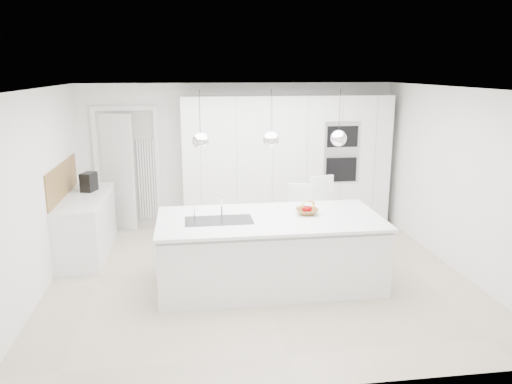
{
  "coord_description": "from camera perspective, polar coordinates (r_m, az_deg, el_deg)",
  "views": [
    {
      "loc": [
        -0.91,
        -6.24,
        2.74
      ],
      "look_at": [
        0.0,
        0.3,
        1.1
      ],
      "focal_mm": 35.0,
      "sensor_mm": 36.0,
      "label": 1
    }
  ],
  "objects": [
    {
      "name": "island_base",
      "position": [
        6.45,
        1.63,
        -7.03
      ],
      "size": [
        2.8,
        1.2,
        0.86
      ],
      "primitive_type": "cube",
      "color": "white",
      "rests_on": "floor"
    },
    {
      "name": "bar_stool_left",
      "position": [
        7.45,
        5.19,
        -3.33
      ],
      "size": [
        0.47,
        0.57,
        1.07
      ],
      "primitive_type": null,
      "rotation": [
        0.0,
        0.0,
        -0.26
      ],
      "color": "white",
      "rests_on": "floor"
    },
    {
      "name": "apple_c",
      "position": [
        6.49,
        5.7,
        -1.98
      ],
      "size": [
        0.08,
        0.08,
        0.08
      ],
      "primitive_type": "sphere",
      "color": "#A4060B",
      "rests_on": "fruit_bowl"
    },
    {
      "name": "oven_stack",
      "position": [
        8.65,
        9.78,
        4.49
      ],
      "size": [
        0.62,
        0.04,
        1.05
      ],
      "primitive_type": null,
      "color": "#A5A5A8",
      "rests_on": "tall_cabinets"
    },
    {
      "name": "doorway_frame",
      "position": [
        8.94,
        -14.46,
        2.44
      ],
      "size": [
        1.11,
        0.08,
        2.13
      ],
      "primitive_type": null,
      "color": "white",
      "rests_on": "floor"
    },
    {
      "name": "tall_cabinets",
      "position": [
        8.76,
        3.48,
        3.46
      ],
      "size": [
        3.6,
        0.6,
        2.3
      ],
      "primitive_type": "cube",
      "color": "white",
      "rests_on": "floor"
    },
    {
      "name": "wall_left",
      "position": [
        6.68,
        -23.69,
        -0.15
      ],
      "size": [
        0.0,
        5.0,
        5.0
      ],
      "primitive_type": "plane",
      "rotation": [
        1.57,
        0.0,
        1.57
      ],
      "color": "white",
      "rests_on": "ground"
    },
    {
      "name": "floor",
      "position": [
        6.88,
        0.35,
        -9.54
      ],
      "size": [
        5.5,
        5.5,
        0.0
      ],
      "primitive_type": "plane",
      "color": "#C1B198",
      "rests_on": "ground"
    },
    {
      "name": "pendant_right",
      "position": [
        6.28,
        9.43,
        6.08
      ],
      "size": [
        0.2,
        0.2,
        0.2
      ],
      "primitive_type": "sphere",
      "color": "white",
      "rests_on": "ceiling"
    },
    {
      "name": "bar_stool_right",
      "position": [
        7.47,
        7.74,
        -2.9
      ],
      "size": [
        0.52,
        0.63,
        1.18
      ],
      "primitive_type": null,
      "rotation": [
        0.0,
        0.0,
        0.26
      ],
      "color": "white",
      "rests_on": "floor"
    },
    {
      "name": "banana_bunch",
      "position": [
        6.51,
        5.96,
        -1.46
      ],
      "size": [
        0.24,
        0.17,
        0.22
      ],
      "primitive_type": "torus",
      "rotation": [
        1.22,
        0.0,
        0.35
      ],
      "color": "gold",
      "rests_on": "fruit_bowl"
    },
    {
      "name": "island_tap",
      "position": [
        6.38,
        -3.96,
        -1.44
      ],
      "size": [
        0.02,
        0.02,
        0.3
      ],
      "primitive_type": "cylinder",
      "color": "white",
      "rests_on": "island_worktop"
    },
    {
      "name": "espresso_machine",
      "position": [
        8.09,
        -18.56,
        1.11
      ],
      "size": [
        0.25,
        0.31,
        0.29
      ],
      "primitive_type": "cube",
      "rotation": [
        0.0,
        0.0,
        -0.31
      ],
      "color": "black",
      "rests_on": "left_worktop"
    },
    {
      "name": "apple_a",
      "position": [
        6.5,
        5.6,
        -1.89
      ],
      "size": [
        0.08,
        0.08,
        0.08
      ],
      "primitive_type": "sphere",
      "color": "#A4060B",
      "rests_on": "fruit_bowl"
    },
    {
      "name": "island_worktop",
      "position": [
        6.35,
        1.58,
        -3.08
      ],
      "size": [
        2.84,
        1.4,
        0.04
      ],
      "primitive_type": "cube",
      "color": "white",
      "rests_on": "island_base"
    },
    {
      "name": "pendant_mid",
      "position": [
        6.09,
        1.72,
        6.01
      ],
      "size": [
        0.2,
        0.2,
        0.2
      ],
      "primitive_type": "sphere",
      "color": "white",
      "rests_on": "ceiling"
    },
    {
      "name": "hallway_door",
      "position": [
        8.93,
        -16.08,
        2.18
      ],
      "size": [
        0.76,
        0.38,
        2.0
      ],
      "primitive_type": "cube",
      "rotation": [
        0.0,
        0.0,
        -0.44
      ],
      "color": "white",
      "rests_on": "floor"
    },
    {
      "name": "left_worktop",
      "position": [
        7.82,
        -19.03,
        -0.59
      ],
      "size": [
        0.62,
        1.82,
        0.04
      ],
      "primitive_type": "cube",
      "color": "white",
      "rests_on": "left_base_cabinets"
    },
    {
      "name": "island_sink",
      "position": [
        6.25,
        -4.25,
        -3.97
      ],
      "size": [
        0.84,
        0.44,
        0.18
      ],
      "primitive_type": null,
      "color": "#3F3F42",
      "rests_on": "island_worktop"
    },
    {
      "name": "oak_backsplash",
      "position": [
        7.83,
        -21.25,
        1.26
      ],
      "size": [
        0.02,
        1.8,
        0.5
      ],
      "primitive_type": "cube",
      "color": "olive",
      "rests_on": "wall_left"
    },
    {
      "name": "left_base_cabinets",
      "position": [
        7.94,
        -18.77,
        -3.73
      ],
      "size": [
        0.6,
        1.8,
        0.86
      ],
      "primitive_type": "cube",
      "color": "white",
      "rests_on": "floor"
    },
    {
      "name": "wall_back",
      "position": [
        8.91,
        -1.95,
        4.31
      ],
      "size": [
        5.5,
        0.0,
        5.5
      ],
      "primitive_type": "plane",
      "rotation": [
        1.57,
        0.0,
        0.0
      ],
      "color": "white",
      "rests_on": "ground"
    },
    {
      "name": "ceiling",
      "position": [
        6.31,
        0.38,
        11.77
      ],
      "size": [
        5.5,
        5.5,
        0.0
      ],
      "primitive_type": "plane",
      "rotation": [
        3.14,
        0.0,
        0.0
      ],
      "color": "white",
      "rests_on": "wall_back"
    },
    {
      "name": "fruit_bowl",
      "position": [
        6.51,
        5.86,
        -2.23
      ],
      "size": [
        0.33,
        0.33,
        0.07
      ],
      "primitive_type": "imported",
      "rotation": [
        0.0,
        0.0,
        -0.12
      ],
      "color": "olive",
      "rests_on": "island_worktop"
    },
    {
      "name": "apple_b",
      "position": [
        6.51,
        6.1,
        -1.91
      ],
      "size": [
        0.08,
        0.08,
        0.08
      ],
      "primitive_type": "sphere",
      "color": "#A4060B",
      "rests_on": "fruit_bowl"
    },
    {
      "name": "pendant_left",
      "position": [
        6.0,
        -6.35,
        5.82
      ],
      "size": [
        0.2,
        0.2,
        0.2
      ],
      "primitive_type": "sphere",
      "color": "white",
      "rests_on": "ceiling"
    },
    {
      "name": "radiator",
      "position": [
        8.93,
        -12.36,
        1.4
      ],
      "size": [
        0.32,
        0.04,
        1.4
      ],
      "primitive_type": null,
      "color": "white",
      "rests_on": "floor"
    }
  ]
}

